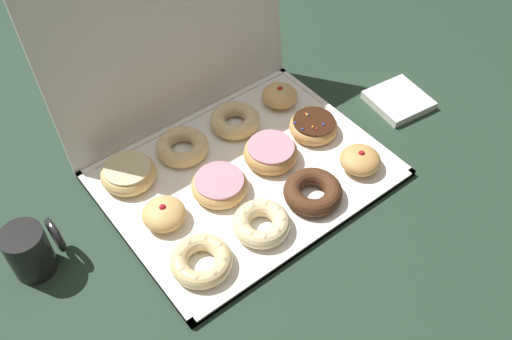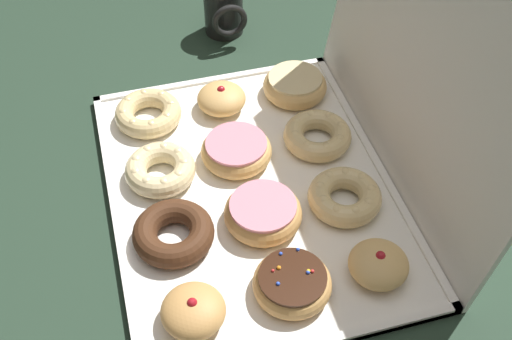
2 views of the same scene
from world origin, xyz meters
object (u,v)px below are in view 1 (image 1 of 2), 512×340
Objects in this scene: chocolate_cake_ring_donut_2 at (313,192)px; pink_frosted_donut_6 at (271,153)px; cruller_donut_9 at (182,147)px; pink_frosted_donut_5 at (220,185)px; sprinkle_donut_7 at (313,126)px; jelly_filled_donut_11 at (280,96)px; napkin_stack at (398,100)px; cruller_donut_0 at (201,261)px; jelly_filled_donut_3 at (360,160)px; glazed_ring_donut_8 at (128,173)px; cruller_donut_10 at (235,120)px; donut_box at (246,175)px; cruller_donut_1 at (261,223)px; jelly_filled_donut_4 at (164,214)px; coffee_mug at (31,250)px.

pink_frosted_donut_6 reaches higher than chocolate_cake_ring_donut_2.
pink_frosted_donut_5 is at bearing -90.16° from cruller_donut_9.
sprinkle_donut_7 is 0.12m from jelly_filled_donut_11.
cruller_donut_0 is at bearing -171.85° from napkin_stack.
chocolate_cake_ring_donut_2 is 1.38× the size of jelly_filled_donut_3.
cruller_donut_10 is at bearing -1.44° from glazed_ring_donut_8.
jelly_filled_donut_3 is (0.20, -0.13, 0.03)m from donut_box.
donut_box is at bearing -146.96° from jelly_filled_donut_11.
sprinkle_donut_7 reaches higher than cruller_donut_0.
cruller_donut_1 is (-0.06, -0.13, 0.02)m from donut_box.
cruller_donut_1 is at bearing -86.44° from pink_frosted_donut_5.
jelly_filled_donut_11 reaches higher than donut_box.
chocolate_cake_ring_donut_2 reaches higher than donut_box.
cruller_donut_10 is at bearing 43.92° from cruller_donut_0.
cruller_donut_0 is 0.14m from cruller_donut_1.
glazed_ring_donut_8 is at bearing 132.57° from pink_frosted_donut_5.
donut_box is 5.02× the size of cruller_donut_10.
coffee_mug is at bearing 165.03° from jelly_filled_donut_4.
coffee_mug reaches higher than pink_frosted_donut_5.
cruller_donut_9 is at bearing 46.31° from jelly_filled_donut_4.
cruller_donut_1 is at bearing -62.76° from glazed_ring_donut_8.
jelly_filled_donut_3 is 1.01× the size of jelly_filled_donut_4.
pink_frosted_donut_6 is 0.50m from coffee_mug.
cruller_donut_10 is (-0.13, 0.12, -0.00)m from sprinkle_donut_7.
coffee_mug reaches higher than chocolate_cake_ring_donut_2.
napkin_stack is (0.49, -0.03, -0.02)m from pink_frosted_donut_5.
coffee_mug is (-0.37, 0.19, 0.03)m from cruller_donut_1.
napkin_stack is at bearing 10.66° from cruller_donut_1.
cruller_donut_1 and pink_frosted_donut_5 have the same top height.
donut_box is at bearing 32.82° from cruller_donut_0.
sprinkle_donut_7 is (0.26, 0.14, 0.00)m from cruller_donut_1.
glazed_ring_donut_8 is 1.36× the size of jelly_filled_donut_11.
glazed_ring_donut_8 is at bearing 146.24° from jelly_filled_donut_3.
jelly_filled_donut_4 is at bearing 153.31° from chocolate_cake_ring_donut_2.
cruller_donut_1 is at bearing -0.97° from cruller_donut_0.
cruller_donut_10 is (0.00, 0.26, 0.00)m from chocolate_cake_ring_donut_2.
coffee_mug is at bearing -172.44° from cruller_donut_10.
cruller_donut_9 is 1.35× the size of jelly_filled_donut_11.
coffee_mug is at bearing 171.88° from donut_box.
chocolate_cake_ring_donut_2 and pink_frosted_donut_5 have the same top height.
sprinkle_donut_7 reaches higher than glazed_ring_donut_8.
pink_frosted_donut_5 is (0.13, -0.00, -0.00)m from jelly_filled_donut_4.
donut_box is 5.44× the size of coffee_mug.
cruller_donut_9 is at bearing 179.04° from jelly_filled_donut_11.
jelly_filled_donut_3 reaches higher than sprinkle_donut_7.
sprinkle_donut_7 is at bearing 18.85° from cruller_donut_0.
glazed_ring_donut_8 reaches higher than chocolate_cake_ring_donut_2.
chocolate_cake_ring_donut_2 is 1.10× the size of sprinkle_donut_7.
jelly_filled_donut_3 is at bearing -157.51° from napkin_stack.
coffee_mug is (-0.50, 0.20, 0.03)m from chocolate_cake_ring_donut_2.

